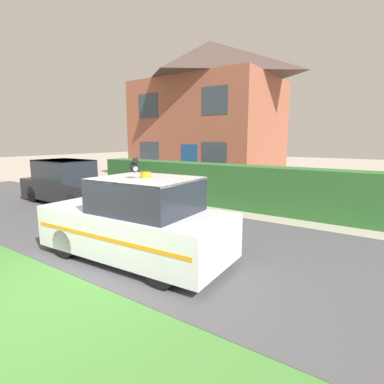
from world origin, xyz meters
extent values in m
plane|color=#A89E8E|center=(0.00, 0.00, 0.00)|extent=(80.00, 80.00, 0.00)
cube|color=#4C4C51|center=(0.00, 3.52, 0.01)|extent=(28.00, 5.24, 0.01)
cube|color=#478438|center=(0.00, -0.01, 0.00)|extent=(28.00, 1.83, 0.01)
cube|color=#2D662D|center=(0.06, 7.37, 0.74)|extent=(13.02, 0.90, 1.48)
cylinder|color=black|center=(-1.17, 2.75, 0.30)|extent=(0.59, 0.23, 0.58)
cylinder|color=black|center=(-1.10, 1.33, 0.30)|extent=(0.59, 0.23, 0.58)
cylinder|color=black|center=(1.22, 2.87, 0.30)|extent=(0.59, 0.23, 0.58)
cylinder|color=black|center=(1.29, 1.45, 0.30)|extent=(0.59, 0.23, 0.58)
cube|color=silver|center=(0.06, 2.10, 0.59)|extent=(3.93, 1.81, 0.83)
cube|color=#232833|center=(0.37, 2.11, 1.32)|extent=(1.87, 1.55, 0.64)
cube|color=silver|center=(0.37, 2.11, 1.62)|extent=(1.87, 1.55, 0.04)
cube|color=orange|center=(0.02, 2.91, 0.65)|extent=(3.65, 0.19, 0.07)
cube|color=orange|center=(0.10, 1.28, 0.65)|extent=(3.65, 0.19, 0.07)
cylinder|color=orange|center=(0.37, 2.11, 1.70)|extent=(0.19, 0.19, 0.11)
ellipsoid|color=black|center=(0.29, 1.90, 1.85)|extent=(0.27, 0.24, 0.19)
ellipsoid|color=white|center=(0.36, 1.87, 1.84)|extent=(0.09, 0.10, 0.11)
sphere|color=black|center=(0.37, 1.86, 1.97)|extent=(0.11, 0.11, 0.11)
cone|color=black|center=(0.36, 1.83, 2.02)|extent=(0.04, 0.04, 0.05)
cone|color=black|center=(0.38, 1.89, 2.02)|extent=(0.04, 0.04, 0.05)
cylinder|color=black|center=(0.25, 2.01, 1.77)|extent=(0.18, 0.11, 0.03)
cylinder|color=black|center=(-4.39, 3.76, 0.31)|extent=(0.60, 0.22, 0.59)
cylinder|color=black|center=(-4.34, 5.15, 0.31)|extent=(0.60, 0.22, 0.59)
cylinder|color=black|center=(-7.03, 3.85, 0.31)|extent=(0.60, 0.22, 0.59)
cylinder|color=black|center=(-6.98, 5.24, 0.31)|extent=(0.60, 0.22, 0.59)
cube|color=#232328|center=(-5.69, 4.50, 0.52)|extent=(4.31, 1.74, 0.69)
cube|color=#232833|center=(-6.00, 4.51, 1.23)|extent=(2.14, 1.50, 0.74)
cube|color=#232328|center=(-6.00, 4.51, 1.58)|extent=(2.14, 1.50, 0.04)
cube|color=#93513D|center=(-5.24, 13.60, 2.81)|extent=(7.61, 5.89, 5.62)
pyramid|color=#473833|center=(-5.24, 13.60, 6.74)|extent=(7.99, 6.19, 2.25)
cube|color=navy|center=(-4.60, 10.65, 1.05)|extent=(1.00, 0.02, 2.10)
cube|color=#333D47|center=(-7.33, 10.65, 1.57)|extent=(1.40, 0.02, 1.30)
cube|color=#333D47|center=(-3.14, 10.65, 1.57)|extent=(1.40, 0.02, 1.30)
cube|color=#333D47|center=(-7.33, 10.65, 4.16)|extent=(1.40, 0.02, 1.30)
cube|color=#333D47|center=(-3.14, 10.65, 4.16)|extent=(1.40, 0.02, 1.30)
cube|color=#23662D|center=(-4.32, 6.85, 0.52)|extent=(0.58, 0.57, 1.03)
cube|color=#184720|center=(-4.32, 6.85, 1.08)|extent=(0.60, 0.60, 0.10)
camera|label=1|loc=(4.20, -1.95, 2.34)|focal=28.00mm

